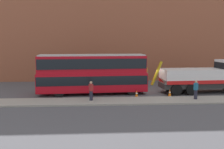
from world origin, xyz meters
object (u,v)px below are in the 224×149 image
pedestrian_bystander (196,90)px  recovery_tow_truck (207,76)px  pedestrian_onlooker (91,91)px  traffic_cone_near_bus (137,94)px  double_decker_bus (92,72)px  traffic_cone_midway (170,93)px

pedestrian_bystander → recovery_tow_truck: bearing=-76.2°
pedestrian_onlooker → pedestrian_bystander: (9.49, -0.09, 0.00)m
pedestrian_bystander → traffic_cone_near_bus: 5.47m
double_decker_bus → pedestrian_onlooker: double_decker_bus is taller
pedestrian_onlooker → pedestrian_bystander: bearing=-29.8°
pedestrian_onlooker → traffic_cone_near_bus: size_ratio=2.38×
double_decker_bus → pedestrian_bystander: size_ratio=6.52×
double_decker_bus → pedestrian_bystander: double_decker_bus is taller
double_decker_bus → pedestrian_bystander: 10.17m
pedestrian_bystander → traffic_cone_near_bus: pedestrian_bystander is taller
recovery_tow_truck → pedestrian_onlooker: size_ratio=5.97×
pedestrian_onlooker → pedestrian_bystander: same height
traffic_cone_near_bus → pedestrian_onlooker: bearing=-159.1°
pedestrian_bystander → traffic_cone_midway: size_ratio=2.38×
recovery_tow_truck → traffic_cone_midway: bearing=-163.0°
double_decker_bus → traffic_cone_near_bus: size_ratio=15.49×
traffic_cone_midway → recovery_tow_truck: bearing=20.5°
traffic_cone_near_bus → traffic_cone_midway: size_ratio=1.00×
recovery_tow_truck → pedestrian_onlooker: 12.67m
double_decker_bus → traffic_cone_midway: bearing=-15.6°
recovery_tow_truck → pedestrian_onlooker: bearing=-167.0°
pedestrian_bystander → pedestrian_onlooker: bearing=48.9°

